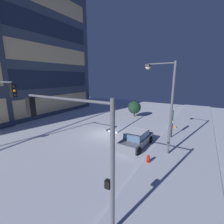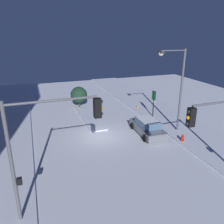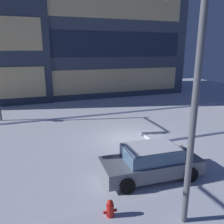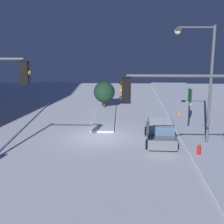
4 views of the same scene
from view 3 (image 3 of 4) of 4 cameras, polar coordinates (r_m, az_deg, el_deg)
The scene contains 6 objects.
ground at distance 15.17m, azimuth 4.52°, elevation -6.78°, with size 52.00×52.00×0.00m, color silver.
curb_strip_far at distance 22.95m, azimuth -4.31°, elevation 1.06°, with size 52.00×5.20×0.14m, color silver.
median_strip at distance 17.89m, azimuth 21.50°, elevation -4.13°, with size 9.00×1.80×0.14m, color silver.
car_near at distance 10.91m, azimuth 9.59°, elevation -12.07°, with size 4.70×2.26×1.49m.
street_lamp_arched at distance 7.50m, azimuth 17.81°, elevation 10.27°, with size 0.68×2.57×7.91m.
fire_hydrant at distance 8.54m, azimuth -0.47°, elevation -23.16°, with size 0.48×0.26×0.77m.
Camera 3 is at (-5.82, -12.81, 5.68)m, focal length 36.92 mm.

